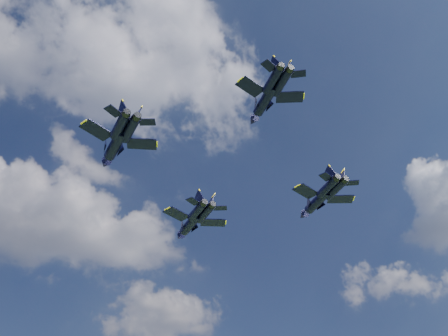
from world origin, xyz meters
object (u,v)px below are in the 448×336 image
jet_right (316,202)px  jet_slot (264,102)px  jet_lead (190,224)px  jet_left (115,146)px

jet_right → jet_slot: size_ratio=1.20×
jet_lead → jet_left: size_ratio=1.00×
jet_lead → jet_slot: bearing=-94.7°
jet_slot → jet_left: bearing=135.0°
jet_right → jet_slot: 30.29m
jet_lead → jet_right: jet_right is taller
jet_right → jet_slot: (-18.98, -23.59, 0.91)m
jet_lead → jet_right: bearing=-42.0°
jet_left → jet_right: 40.75m
jet_right → jet_slot: bearing=-134.8°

